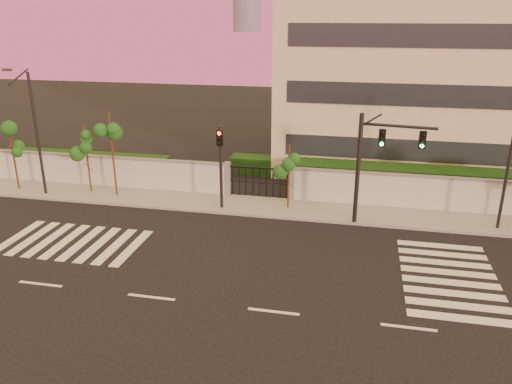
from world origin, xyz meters
TOP-DOWN VIEW (x-y plane):
  - ground at (0.00, 0.00)m, footprint 120.00×120.00m
  - sidewalk at (0.00, 10.50)m, footprint 60.00×3.00m
  - perimeter_wall at (0.10, 12.00)m, footprint 60.00×0.36m
  - hedge_row at (1.17, 14.74)m, footprint 41.00×4.25m
  - institutional_building at (9.00, 21.99)m, footprint 24.40×12.40m
  - road_markings at (-1.58, 3.76)m, footprint 57.00×7.62m
  - street_tree_a at (-18.38, 10.23)m, footprint 1.47×1.17m
  - street_tree_b at (-13.58, 10.70)m, footprint 1.31×1.04m
  - street_tree_c at (-11.68, 10.43)m, footprint 1.38×1.10m
  - street_tree_d at (-0.99, 10.57)m, footprint 1.39×1.11m
  - traffic_signal_main at (3.58, 9.18)m, footprint 3.82×0.66m
  - traffic_signal_secondary at (-4.77, 9.71)m, footprint 0.38×0.36m
  - streetlight_west at (-16.20, 9.62)m, footprint 0.47×1.91m
  - streetlight_east at (10.20, 9.72)m, footprint 0.46×1.85m

SIDE VIEW (x-z plane):
  - ground at x=0.00m, z-range 0.00..0.00m
  - road_markings at x=-1.58m, z-range 0.00..0.02m
  - sidewalk at x=0.00m, z-range 0.00..0.15m
  - hedge_row at x=1.17m, z-range -0.08..1.72m
  - perimeter_wall at x=0.10m, z-range -0.03..2.17m
  - street_tree_d at x=-0.99m, z-range 0.91..4.77m
  - traffic_signal_secondary at x=-4.77m, z-range 0.66..5.60m
  - street_tree_b at x=-13.58m, z-range 1.01..5.29m
  - street_tree_a at x=-18.38m, z-range 1.07..5.63m
  - traffic_signal_main at x=3.58m, z-range 0.80..6.86m
  - street_tree_c at x=-11.68m, z-range 1.26..6.62m
  - streetlight_east at x=10.20m, z-range 0.31..7.99m
  - streetlight_west at x=-16.20m, z-range 0.32..8.27m
  - institutional_building at x=9.00m, z-range 0.03..12.28m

